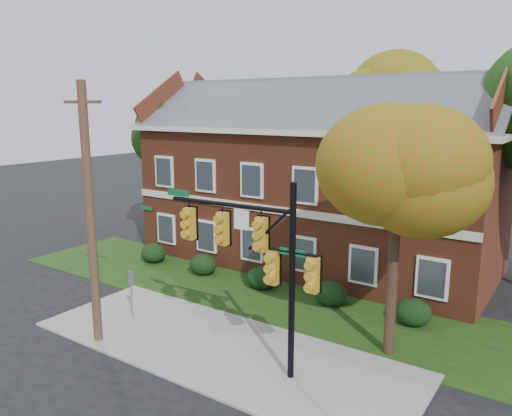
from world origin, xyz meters
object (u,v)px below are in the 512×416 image
Objects in this scene: hedge_right at (330,294)px; sign_post at (131,287)px; apartment_building at (317,170)px; traffic_signal at (260,256)px; tree_far_rear at (395,97)px; tree_near_right at (405,159)px; hedge_far_right at (413,312)px; tree_left_rear at (167,133)px; hedge_far_left at (153,253)px; utility_pole at (90,215)px; hedge_left at (203,265)px; hedge_center at (261,278)px.

sign_post is (-5.83, -5.70, 0.83)m from hedge_right.
apartment_building is 3.04× the size of traffic_signal.
traffic_signal is (2.67, -19.22, -5.01)m from tree_far_rear.
apartment_building is 2.19× the size of tree_near_right.
apartment_building is 1.63× the size of tree_far_rear.
hedge_far_right is (3.50, 0.00, 0.00)m from hedge_right.
tree_left_rear is at bearing -141.03° from tree_far_rear.
traffic_signal is at bearing -29.11° from hedge_far_left.
traffic_signal reaches higher than sign_post.
traffic_signal is 0.68× the size of utility_pole.
sign_post is at bearing -53.06° from tree_left_rear.
hedge_far_right is (14.00, 0.00, 0.00)m from hedge_far_left.
apartment_building reaches higher than hedge_right.
tree_left_rear reaches higher than hedge_left.
hedge_far_left is 3.50m from hedge_left.
hedge_far_right is at bearing 26.03° from utility_pole.
tree_near_right is 0.74× the size of tree_far_rear.
tree_far_rear is 1.26× the size of utility_pole.
hedge_far_left is 10.50m from hedge_right.
hedge_right is at bearing -56.33° from apartment_building.
hedge_right and hedge_far_right have the same top height.
hedge_center and hedge_far_right have the same top height.
hedge_center is 8.92m from utility_pole.
apartment_building reaches higher than traffic_signal.
hedge_left is 1.00× the size of hedge_far_right.
hedge_far_left is 10.08m from utility_pole.
sign_post is at bearing -148.58° from hedge_far_right.
tree_far_rear is at bearing 87.59° from sign_post.
utility_pole reaches higher than sign_post.
apartment_building reaches higher than tree_near_right.
tree_near_right is 5.41m from traffic_signal.
traffic_signal reaches higher than hedge_center.
sign_post is (4.67, -5.70, 0.83)m from hedge_far_left.
tree_far_rear reaches higher than apartment_building.
hedge_center is 0.70× the size of sign_post.
hedge_right is at bearing -17.37° from tree_left_rear.
traffic_signal reaches higher than hedge_left.
utility_pole is 3.85m from sign_post.
hedge_right is at bearing 0.00° from hedge_center.
hedge_far_right is 0.70× the size of sign_post.
hedge_left is (-3.50, -5.25, -4.46)m from apartment_building.
apartment_building is 7.73m from hedge_right.
hedge_far_right is 0.15× the size of utility_pole.
apartment_building is 13.43× the size of hedge_center.
apartment_building is 8.84m from tree_far_rear.
utility_pole reaches higher than hedge_left.
apartment_building is 13.43× the size of hedge_far_left.
tree_left_rear is (-6.23, 4.14, 6.16)m from hedge_left.
sign_post is at bearing -101.06° from tree_far_rear.
apartment_building is 13.08m from utility_pole.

